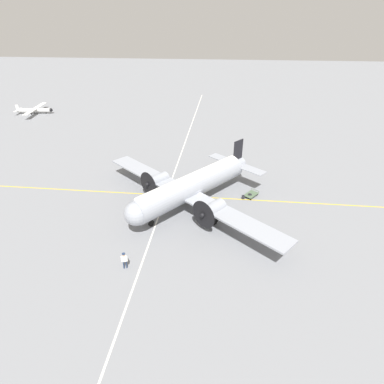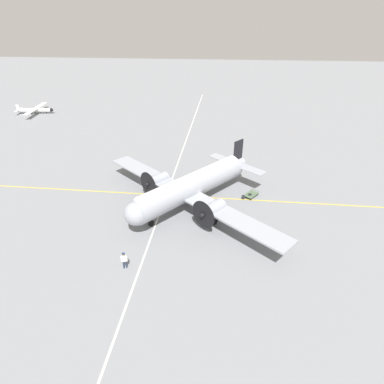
{
  "view_description": "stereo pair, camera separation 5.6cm",
  "coord_description": "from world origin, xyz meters",
  "views": [
    {
      "loc": [
        3.26,
        -30.25,
        19.32
      ],
      "look_at": [
        0.0,
        0.0,
        1.71
      ],
      "focal_mm": 28.0,
      "sensor_mm": 36.0,
      "label": 1
    },
    {
      "loc": [
        3.31,
        -30.24,
        19.32
      ],
      "look_at": [
        0.0,
        0.0,
        1.71
      ],
      "focal_mm": 28.0,
      "sensor_mm": 36.0,
      "label": 2
    }
  ],
  "objects": [
    {
      "name": "suitcase_upright_spare",
      "position": [
        6.16,
        1.9,
        0.26
      ],
      "size": [
        0.34,
        0.19,
        0.55
      ],
      "color": "#232328",
      "rests_on": "ground_plane"
    },
    {
      "name": "apron_line_northsouth",
      "position": [
        -3.48,
        0.0,
        0.0
      ],
      "size": [
        0.16,
        120.0,
        0.01
      ],
      "color": "silver",
      "rests_on": "ground_plane"
    },
    {
      "name": "suitcase_near_door",
      "position": [
        7.0,
        2.38,
        0.26
      ],
      "size": [
        0.44,
        0.17,
        0.56
      ],
      "color": "#232328",
      "rests_on": "ground_plane"
    },
    {
      "name": "ground_plane",
      "position": [
        0.0,
        0.0,
        0.0
      ],
      "size": [
        300.0,
        300.0,
        0.0
      ],
      "primitive_type": "plane",
      "color": "slate"
    },
    {
      "name": "apron_line_eastwest",
      "position": [
        0.0,
        1.79,
        0.0
      ],
      "size": [
        120.0,
        0.16,
        0.01
      ],
      "color": "gold",
      "rests_on": "ground_plane"
    },
    {
      "name": "crew_foreground",
      "position": [
        -4.78,
        -11.23,
        1.07
      ],
      "size": [
        0.57,
        0.35,
        1.71
      ],
      "rotation": [
        0.0,
        0.0,
        0.25
      ],
      "color": "navy",
      "rests_on": "ground_plane"
    },
    {
      "name": "light_aircraft_distant",
      "position": [
        -40.9,
        35.72,
        0.86
      ],
      "size": [
        8.44,
        11.25,
        2.13
      ],
      "rotation": [
        0.0,
        0.0,
        0.15
      ],
      "color": "white",
      "rests_on": "ground_plane"
    },
    {
      "name": "baggage_cart",
      "position": [
        7.18,
        2.67,
        0.28
      ],
      "size": [
        2.06,
        2.22,
        0.56
      ],
      "rotation": [
        0.0,
        0.0,
        4.08
      ],
      "color": "#4C6047",
      "rests_on": "ground_plane"
    },
    {
      "name": "airliner_main",
      "position": [
        -0.27,
        -0.34,
        2.56
      ],
      "size": [
        22.43,
        20.07,
        5.9
      ],
      "rotation": [
        0.0,
        0.0,
        4.03
      ],
      "color": "#9399A3",
      "rests_on": "ground_plane"
    }
  ]
}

